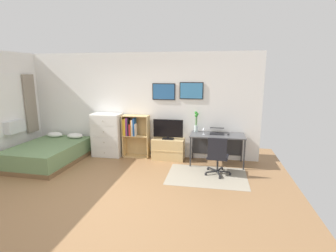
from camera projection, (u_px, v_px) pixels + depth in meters
The scene contains 14 objects.
ground_plane at pixel (104, 195), 4.68m from camera, with size 7.20×7.20×0.00m, color #936B44.
wall_back_with_posters at pixel (141, 105), 6.74m from camera, with size 6.12×0.09×2.70m.
area_rug at pixel (207, 176), 5.54m from camera, with size 1.70×1.20×0.01m, color #9E937F.
bed at pixel (49, 153), 6.35m from camera, with size 1.44×1.97×0.60m.
dresser at pixel (107, 135), 6.79m from camera, with size 0.77×0.46×1.14m.
bookshelf at pixel (134, 132), 6.71m from camera, with size 0.68×0.30×1.11m.
tv_stand at pixel (168, 149), 6.57m from camera, with size 0.81×0.41×0.54m.
television at pixel (168, 130), 6.44m from camera, with size 0.76×0.16×0.51m.
desk at pixel (217, 139), 6.25m from camera, with size 1.29×0.64×0.74m.
office_chair at pixel (217, 155), 5.50m from camera, with size 0.57×0.58×0.86m.
laptop at pixel (217, 131), 6.25m from camera, with size 0.34×0.37×0.15m.
computer_mouse at pixel (228, 134), 6.09m from camera, with size 0.06×0.10×0.03m, color #262628.
bamboo_vase at pixel (196, 121), 6.38m from camera, with size 0.10×0.09×0.52m.
wine_glass at pixel (204, 129), 6.12m from camera, with size 0.07×0.07×0.18m.
Camera 1 is at (1.94, -4.03, 2.21)m, focal length 27.37 mm.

